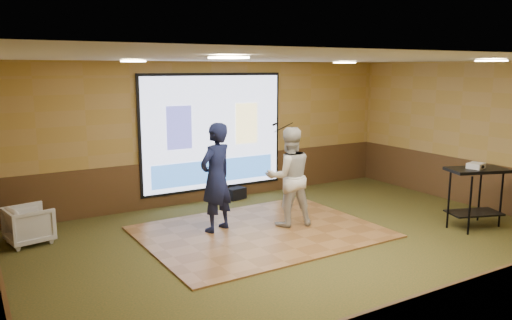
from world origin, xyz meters
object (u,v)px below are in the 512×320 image
projector (476,166)px  banquet_chair (29,225)px  projector_screen (214,133)px  player_right (289,177)px  mic_stand (289,173)px  av_table (476,185)px  player_left (216,177)px  dance_floor (261,232)px  duffel_bag (236,193)px

projector → banquet_chair: 7.78m
projector_screen → player_right: bearing=-81.8°
mic_stand → av_table: bearing=-54.1°
player_left → av_table: 4.67m
dance_floor → banquet_chair: 3.88m
projector_screen → av_table: projector_screen is taller
player_left → player_right: 1.33m
projector → duffel_bag: bearing=111.4°
banquet_chair → duffel_bag: (4.29, 0.75, -0.19)m
dance_floor → mic_stand: mic_stand is taller
projector → banquet_chair: bearing=142.0°
player_left → projector: bearing=131.0°
banquet_chair → mic_stand: bearing=-95.6°
mic_stand → banquet_chair: 5.58m
mic_stand → dance_floor: bearing=-120.8°
player_right → mic_stand: size_ratio=1.07×
player_right → projector: (2.85, -1.75, 0.21)m
projector_screen → mic_stand: projector_screen is taller
projector_screen → banquet_chair: size_ratio=4.82×
projector_screen → projector: (3.19, -4.13, -0.33)m
projector_screen → duffel_bag: size_ratio=8.23×
projector → player_right: bearing=134.9°
player_right → av_table: size_ratio=1.64×
projector_screen → player_left: size_ratio=1.73×
projector_screen → banquet_chair: projector_screen is taller
player_right → mic_stand: (1.36, 1.95, -0.44)m
player_right → av_table: player_right is taller
dance_floor → projector: projector is taller
player_left → player_right: player_left is taller
projector_screen → banquet_chair: 4.13m
dance_floor → av_table: bearing=-26.2°
player_right → dance_floor: bearing=19.0°
mic_stand → projector: bearing=-54.2°
dance_floor → projector: bearing=-26.0°
dance_floor → player_right: player_right is taller
player_left → mic_stand: (2.63, 1.57, -0.49)m
av_table → mic_stand: mic_stand is taller
projector → mic_stand: 4.05m
dance_floor → banquet_chair: size_ratio=5.86×
dance_floor → player_right: size_ratio=2.24×
projector_screen → duffel_bag: bearing=-23.2°
av_table → projector: projector is taller
projector → banquet_chair: size_ratio=0.42×
projector → duffel_bag: 4.92m
player_left → av_table: (4.14, -2.16, -0.19)m
banquet_chair → projector: bearing=-125.2°
banquet_chair → player_left: bearing=-120.8°
player_left → duffel_bag: size_ratio=4.75×
player_left → mic_stand: size_ratio=1.14×
banquet_chair → duffel_bag: 4.36m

